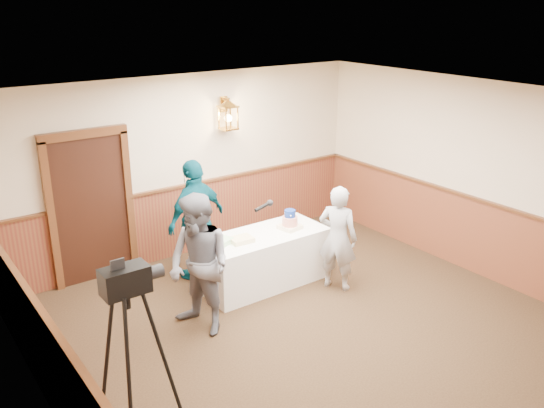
{
  "coord_description": "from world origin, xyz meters",
  "views": [
    {
      "loc": [
        -3.97,
        -4.12,
        3.83
      ],
      "look_at": [
        0.25,
        1.7,
        1.25
      ],
      "focal_mm": 38.0,
      "sensor_mm": 36.0,
      "label": 1
    }
  ],
  "objects_px": {
    "display_table": "(264,259)",
    "tv_camera_rig": "(133,360)",
    "tiered_cake": "(290,221)",
    "sheet_cake_yellow": "(241,240)",
    "interviewer": "(200,265)",
    "baker": "(338,238)",
    "assistant_p": "(196,220)",
    "sheet_cake_green": "(220,242)"
  },
  "relations": [
    {
      "from": "tv_camera_rig",
      "to": "assistant_p",
      "type": "bearing_deg",
      "value": 50.03
    },
    {
      "from": "display_table",
      "to": "assistant_p",
      "type": "relative_size",
      "value": 1.02
    },
    {
      "from": "display_table",
      "to": "interviewer",
      "type": "height_order",
      "value": "interviewer"
    },
    {
      "from": "display_table",
      "to": "sheet_cake_green",
      "type": "height_order",
      "value": "sheet_cake_green"
    },
    {
      "from": "baker",
      "to": "tv_camera_rig",
      "type": "xyz_separation_m",
      "value": [
        -3.39,
        -1.01,
        0.01
      ]
    },
    {
      "from": "sheet_cake_green",
      "to": "baker",
      "type": "relative_size",
      "value": 0.2
    },
    {
      "from": "interviewer",
      "to": "assistant_p",
      "type": "distance_m",
      "value": 1.46
    },
    {
      "from": "display_table",
      "to": "sheet_cake_yellow",
      "type": "height_order",
      "value": "sheet_cake_yellow"
    },
    {
      "from": "interviewer",
      "to": "baker",
      "type": "relative_size",
      "value": 1.16
    },
    {
      "from": "tiered_cake",
      "to": "assistant_p",
      "type": "bearing_deg",
      "value": 143.55
    },
    {
      "from": "tiered_cake",
      "to": "display_table",
      "type": "bearing_deg",
      "value": 172.27
    },
    {
      "from": "interviewer",
      "to": "tv_camera_rig",
      "type": "distance_m",
      "value": 1.76
    },
    {
      "from": "assistant_p",
      "to": "tv_camera_rig",
      "type": "height_order",
      "value": "assistant_p"
    },
    {
      "from": "display_table",
      "to": "interviewer",
      "type": "relative_size",
      "value": 1.04
    },
    {
      "from": "tiered_cake",
      "to": "sheet_cake_yellow",
      "type": "bearing_deg",
      "value": 179.36
    },
    {
      "from": "display_table",
      "to": "sheet_cake_yellow",
      "type": "distance_m",
      "value": 0.57
    },
    {
      "from": "sheet_cake_yellow",
      "to": "sheet_cake_green",
      "type": "height_order",
      "value": "sheet_cake_green"
    },
    {
      "from": "sheet_cake_yellow",
      "to": "baker",
      "type": "xyz_separation_m",
      "value": [
        1.14,
        -0.65,
        -0.04
      ]
    },
    {
      "from": "tiered_cake",
      "to": "assistant_p",
      "type": "xyz_separation_m",
      "value": [
        -1.06,
        0.78,
        0.02
      ]
    },
    {
      "from": "display_table",
      "to": "sheet_cake_yellow",
      "type": "xyz_separation_m",
      "value": [
        -0.4,
        -0.05,
        0.41
      ]
    },
    {
      "from": "interviewer",
      "to": "tv_camera_rig",
      "type": "bearing_deg",
      "value": -63.77
    },
    {
      "from": "sheet_cake_yellow",
      "to": "sheet_cake_green",
      "type": "xyz_separation_m",
      "value": [
        -0.27,
        0.1,
        0.0
      ]
    },
    {
      "from": "baker",
      "to": "tv_camera_rig",
      "type": "relative_size",
      "value": 0.89
    },
    {
      "from": "interviewer",
      "to": "sheet_cake_green",
      "type": "bearing_deg",
      "value": 119.14
    },
    {
      "from": "display_table",
      "to": "tiered_cake",
      "type": "xyz_separation_m",
      "value": [
        0.42,
        -0.06,
        0.49
      ]
    },
    {
      "from": "tiered_cake",
      "to": "tv_camera_rig",
      "type": "bearing_deg",
      "value": -151.61
    },
    {
      "from": "sheet_cake_yellow",
      "to": "interviewer",
      "type": "relative_size",
      "value": 0.17
    },
    {
      "from": "tiered_cake",
      "to": "sheet_cake_yellow",
      "type": "height_order",
      "value": "tiered_cake"
    },
    {
      "from": "sheet_cake_green",
      "to": "interviewer",
      "type": "distance_m",
      "value": 0.9
    },
    {
      "from": "sheet_cake_green",
      "to": "baker",
      "type": "distance_m",
      "value": 1.6
    },
    {
      "from": "tiered_cake",
      "to": "tv_camera_rig",
      "type": "distance_m",
      "value": 3.49
    },
    {
      "from": "display_table",
      "to": "tv_camera_rig",
      "type": "xyz_separation_m",
      "value": [
        -2.65,
        -1.71,
        0.38
      ]
    },
    {
      "from": "tiered_cake",
      "to": "tv_camera_rig",
      "type": "xyz_separation_m",
      "value": [
        -3.07,
        -1.66,
        -0.11
      ]
    },
    {
      "from": "sheet_cake_yellow",
      "to": "interviewer",
      "type": "height_order",
      "value": "interviewer"
    },
    {
      "from": "interviewer",
      "to": "baker",
      "type": "distance_m",
      "value": 2.07
    },
    {
      "from": "display_table",
      "to": "baker",
      "type": "relative_size",
      "value": 1.21
    },
    {
      "from": "baker",
      "to": "sheet_cake_yellow",
      "type": "bearing_deg",
      "value": 30.6
    },
    {
      "from": "sheet_cake_yellow",
      "to": "tiered_cake",
      "type": "bearing_deg",
      "value": -0.64
    },
    {
      "from": "assistant_p",
      "to": "tv_camera_rig",
      "type": "relative_size",
      "value": 1.05
    },
    {
      "from": "tiered_cake",
      "to": "interviewer",
      "type": "relative_size",
      "value": 0.18
    },
    {
      "from": "tiered_cake",
      "to": "interviewer",
      "type": "bearing_deg",
      "value": -163.67
    },
    {
      "from": "display_table",
      "to": "tiered_cake",
      "type": "distance_m",
      "value": 0.64
    }
  ]
}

